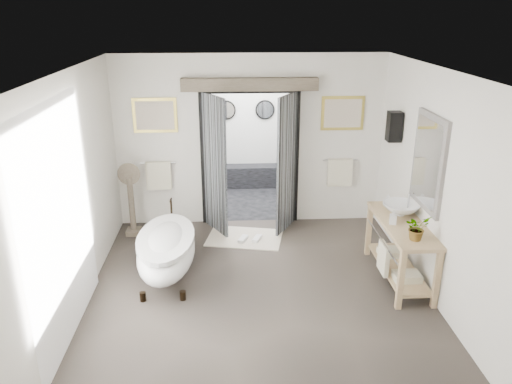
% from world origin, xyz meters
% --- Properties ---
extents(ground_plane, '(5.00, 5.00, 0.00)m').
position_xyz_m(ground_plane, '(0.00, 0.00, 0.00)').
color(ground_plane, '#51473F').
extents(room_shell, '(4.52, 5.02, 2.91)m').
position_xyz_m(room_shell, '(-0.04, -0.12, 1.86)').
color(room_shell, silver).
rests_on(room_shell, ground_plane).
extents(shower_room, '(2.22, 2.01, 2.51)m').
position_xyz_m(shower_room, '(0.00, 3.99, 0.91)').
color(shower_room, black).
rests_on(shower_room, ground_plane).
extents(back_wall_dressing, '(3.82, 0.76, 2.52)m').
position_xyz_m(back_wall_dressing, '(0.00, 2.32, 1.56)').
color(back_wall_dressing, black).
rests_on(back_wall_dressing, ground_plane).
extents(clawfoot_tub, '(0.78, 1.75, 0.86)m').
position_xyz_m(clawfoot_tub, '(-1.25, 0.60, 0.42)').
color(clawfoot_tub, black).
rests_on(clawfoot_tub, ground_plane).
extents(vanity, '(0.57, 1.60, 0.85)m').
position_xyz_m(vanity, '(1.95, 0.36, 0.51)').
color(vanity, tan).
rests_on(vanity, ground_plane).
extents(pedestal_mirror, '(0.37, 0.24, 1.24)m').
position_xyz_m(pedestal_mirror, '(-1.97, 2.05, 0.53)').
color(pedestal_mirror, '#695C4B').
rests_on(pedestal_mirror, ground_plane).
extents(rug, '(1.34, 1.03, 0.01)m').
position_xyz_m(rug, '(-0.12, 1.78, 0.01)').
color(rug, beige).
rests_on(rug, ground_plane).
extents(slippers, '(0.41, 0.27, 0.05)m').
position_xyz_m(slippers, '(-0.04, 1.67, 0.04)').
color(slippers, white).
rests_on(slippers, rug).
extents(basin, '(0.60, 0.60, 0.18)m').
position_xyz_m(basin, '(2.03, 0.63, 0.94)').
color(basin, white).
rests_on(basin, vanity).
extents(plant, '(0.37, 0.35, 0.33)m').
position_xyz_m(plant, '(1.96, -0.14, 1.01)').
color(plant, gray).
rests_on(plant, vanity).
extents(soap_bottle_a, '(0.11, 0.11, 0.20)m').
position_xyz_m(soap_bottle_a, '(1.82, 0.35, 0.95)').
color(soap_bottle_a, gray).
rests_on(soap_bottle_a, vanity).
extents(soap_bottle_b, '(0.17, 0.17, 0.18)m').
position_xyz_m(soap_bottle_b, '(1.94, 0.95, 0.94)').
color(soap_bottle_b, gray).
rests_on(soap_bottle_b, vanity).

